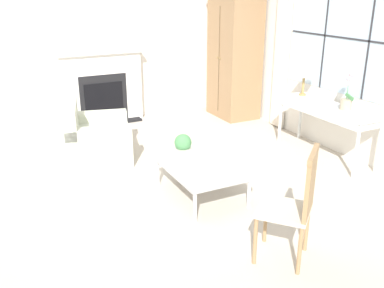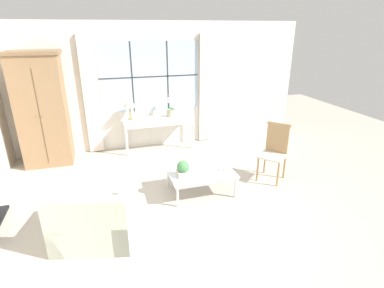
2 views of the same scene
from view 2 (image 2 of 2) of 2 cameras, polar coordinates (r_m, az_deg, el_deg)
name	(u,v)px [view 2 (image 2 of 2)]	position (r m, az deg, el deg)	size (l,w,h in m)	color
ground_plane	(187,213)	(4.72, -0.94, -13.03)	(14.00, 14.00, 0.00)	#BCB2A3
wall_back_windowed	(150,87)	(6.97, -7.91, 10.72)	(7.20, 0.14, 2.80)	silver
armoire	(42,110)	(6.67, -26.64, 5.85)	(0.98, 0.70, 2.26)	#93704C
console_table	(159,122)	(6.85, -6.35, 4.27)	(1.60, 0.47, 0.75)	silver
table_lamp	(129,104)	(6.72, -11.82, 7.55)	(0.30, 0.30, 0.46)	#9E7F47
potted_orchid	(170,108)	(6.87, -4.28, 6.80)	(0.19, 0.15, 0.53)	tan
armchair_upholstered	(95,221)	(4.29, -17.95, -13.80)	(1.17, 1.07, 0.80)	beige
side_chair_wooden	(275,148)	(5.70, 15.50, -0.79)	(0.62, 0.62, 1.05)	beige
coffee_table	(201,173)	(5.09, 1.72, -5.62)	(1.09, 0.76, 0.39)	silver
potted_plant_small	(183,169)	(4.87, -1.73, -4.72)	(0.21, 0.21, 0.26)	#BCB7AD
pillar_candle	(226,168)	(5.11, 6.43, -4.56)	(0.09, 0.09, 0.12)	silver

